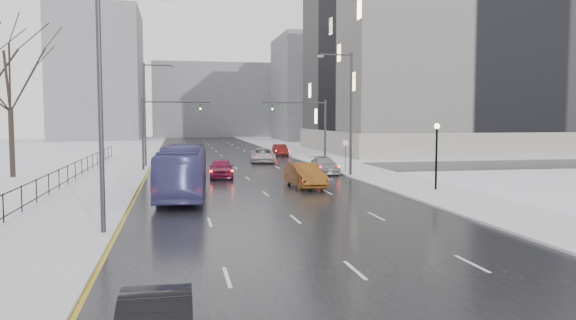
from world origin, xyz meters
TOP-DOWN VIEW (x-y plane):
  - road at (0.00, 60.00)m, footprint 16.00×150.00m
  - cross_road at (0.00, 48.00)m, footprint 130.00×10.00m
  - sidewalk_left at (-10.50, 60.00)m, footprint 5.00×150.00m
  - sidewalk_right at (10.50, 60.00)m, footprint 5.00×150.00m
  - park_strip at (-20.00, 60.00)m, footprint 14.00×150.00m
  - tree_park_e at (-18.20, 44.00)m, footprint 9.45×9.45m
  - iron_fence at (-13.00, 30.00)m, footprint 0.06×70.00m
  - streetlight_r_mid at (8.17, 40.00)m, footprint 2.95×0.25m
  - streetlight_l_near at (-8.17, 20.00)m, footprint 2.95×0.25m
  - streetlight_l_far at (-8.17, 52.00)m, footprint 2.95×0.25m
  - lamppost_r_mid at (11.00, 30.00)m, footprint 0.36×0.36m
  - mast_signal_right at (7.33, 48.00)m, footprint 6.10×0.33m
  - mast_signal_left at (-7.33, 48.00)m, footprint 6.10×0.33m
  - no_uturn_sign at (9.20, 44.00)m, footprint 0.60×0.06m
  - civic_building at (35.00, 72.00)m, footprint 41.00×31.00m
  - bldg_far_right at (28.00, 115.00)m, footprint 24.00×20.00m
  - bldg_far_left at (-22.00, 125.00)m, footprint 18.00×22.00m
  - bldg_far_center at (4.00, 140.00)m, footprint 30.00×18.00m
  - bus at (-5.10, 30.66)m, footprint 3.32×11.26m
  - sedan_center_near at (-2.01, 40.80)m, footprint 2.11×4.65m
  - sedan_right_near at (3.13, 33.55)m, footprint 2.12×5.15m
  - sedan_right_cross at (3.50, 55.24)m, footprint 3.06×5.69m
  - sedan_right_far at (6.85, 42.53)m, footprint 2.03×4.78m
  - sedan_center_far at (-3.50, 60.71)m, footprint 1.88×4.26m
  - sedan_right_distant at (7.20, 65.08)m, footprint 1.64×4.36m

SIDE VIEW (x-z plane):
  - tree_park_e at x=-18.20m, z-range -6.75..6.75m
  - road at x=0.00m, z-range 0.00..0.04m
  - cross_road at x=0.00m, z-range 0.00..0.04m
  - park_strip at x=-20.00m, z-range 0.00..0.12m
  - sidewalk_left at x=-10.50m, z-range 0.00..0.16m
  - sidewalk_right at x=10.50m, z-range 0.00..0.16m
  - sedan_right_far at x=6.85m, z-range 0.04..1.42m
  - sedan_right_distant at x=7.20m, z-range 0.04..1.46m
  - sedan_center_far at x=-3.50m, z-range 0.04..1.47m
  - sedan_right_cross at x=3.50m, z-range 0.04..1.56m
  - sedan_center_near at x=-2.01m, z-range 0.04..1.59m
  - sedan_right_near at x=3.13m, z-range 0.04..1.70m
  - iron_fence at x=-13.00m, z-range 0.26..1.56m
  - bus at x=-5.10m, z-range 0.04..3.13m
  - no_uturn_sign at x=9.20m, z-range 0.95..3.65m
  - lamppost_r_mid at x=11.00m, z-range 0.80..5.08m
  - mast_signal_right at x=7.33m, z-range 0.86..7.36m
  - mast_signal_left at x=-7.33m, z-range 0.86..7.36m
  - streetlight_r_mid at x=8.17m, z-range 0.62..10.62m
  - streetlight_l_near at x=-8.17m, z-range 0.62..10.62m
  - streetlight_l_far at x=-8.17m, z-range 0.62..10.62m
  - bldg_far_center at x=4.00m, z-range 0.00..18.00m
  - bldg_far_right at x=28.00m, z-range 0.00..22.00m
  - civic_building at x=35.00m, z-range -1.19..23.61m
  - bldg_far_left at x=-22.00m, z-range 0.00..28.00m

